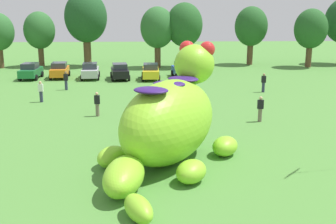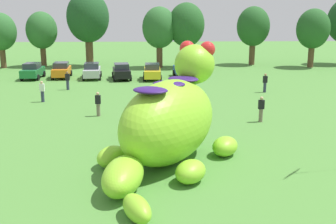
# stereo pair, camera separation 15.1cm
# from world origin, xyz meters

# --- Properties ---
(ground_plane) EXTENTS (160.00, 160.00, 0.00)m
(ground_plane) POSITION_xyz_m (0.00, 0.00, 0.00)
(ground_plane) COLOR #4C8438
(giant_inflatable_creature) EXTENTS (7.53, 11.04, 5.63)m
(giant_inflatable_creature) POSITION_xyz_m (1.00, 0.43, 2.06)
(giant_inflatable_creature) COLOR #8CD12D
(giant_inflatable_creature) RESTS_ON ground
(car_green) EXTENTS (1.95, 4.10, 1.72)m
(car_green) POSITION_xyz_m (-12.65, 26.13, 0.86)
(car_green) COLOR #1E7238
(car_green) RESTS_ON ground
(car_orange) EXTENTS (2.20, 4.23, 1.72)m
(car_orange) POSITION_xyz_m (-9.65, 26.57, 0.86)
(car_orange) COLOR orange
(car_orange) RESTS_ON ground
(car_silver) EXTENTS (2.19, 4.23, 1.72)m
(car_silver) POSITION_xyz_m (-6.23, 25.89, 0.86)
(car_silver) COLOR #B7BABF
(car_silver) RESTS_ON ground
(car_black) EXTENTS (2.34, 4.29, 1.72)m
(car_black) POSITION_xyz_m (-3.01, 25.33, 0.86)
(car_black) COLOR black
(car_black) RESTS_ON ground
(car_yellow) EXTENTS (1.96, 4.11, 1.72)m
(car_yellow) POSITION_xyz_m (0.28, 25.06, 0.86)
(car_yellow) COLOR yellow
(car_yellow) RESTS_ON ground
(car_blue) EXTENTS (2.31, 4.28, 1.72)m
(car_blue) POSITION_xyz_m (3.76, 26.28, 0.86)
(car_blue) COLOR #2347B7
(car_blue) RESTS_ON ground
(tree_mid_left) EXTENTS (3.99, 3.99, 7.08)m
(tree_mid_left) POSITION_xyz_m (-14.03, 36.47, 4.63)
(tree_mid_left) COLOR brown
(tree_mid_left) RESTS_ON ground
(tree_centre_left) EXTENTS (5.43, 5.43, 9.64)m
(tree_centre_left) POSITION_xyz_m (-7.91, 36.08, 6.31)
(tree_centre_left) COLOR brown
(tree_centre_left) RESTS_ON ground
(tree_centre) EXTENTS (4.34, 4.34, 7.70)m
(tree_centre) POSITION_xyz_m (1.26, 34.48, 5.03)
(tree_centre) COLOR brown
(tree_centre) RESTS_ON ground
(tree_centre_right) EXTENTS (4.62, 4.62, 8.20)m
(tree_centre_right) POSITION_xyz_m (4.69, 34.49, 5.36)
(tree_centre_right) COLOR brown
(tree_centre_right) RESTS_ON ground
(tree_mid_right) EXTENTS (4.37, 4.37, 7.75)m
(tree_mid_right) POSITION_xyz_m (13.88, 36.96, 5.07)
(tree_mid_right) COLOR brown
(tree_mid_right) RESTS_ON ground
(tree_right) EXTENTS (4.20, 4.20, 7.45)m
(tree_right) POSITION_xyz_m (20.87, 33.97, 4.87)
(tree_right) COLOR brown
(tree_right) RESTS_ON ground
(spectator_near_inflatable) EXTENTS (0.38, 0.26, 1.71)m
(spectator_near_inflatable) POSITION_xyz_m (7.41, 7.46, 0.85)
(spectator_near_inflatable) COLOR #726656
(spectator_near_inflatable) RESTS_ON ground
(spectator_mid_field) EXTENTS (0.38, 0.26, 1.71)m
(spectator_mid_field) POSITION_xyz_m (-3.56, 9.46, 0.85)
(spectator_mid_field) COLOR #726656
(spectator_mid_field) RESTS_ON ground
(spectator_by_cars) EXTENTS (0.38, 0.26, 1.71)m
(spectator_by_cars) POSITION_xyz_m (10.41, 17.50, 0.85)
(spectator_by_cars) COLOR #2D334C
(spectator_by_cars) RESTS_ON ground
(spectator_wandering) EXTENTS (0.38, 0.26, 1.71)m
(spectator_wandering) POSITION_xyz_m (-7.62, 19.46, 0.85)
(spectator_wandering) COLOR #2D334C
(spectator_wandering) RESTS_ON ground
(spectator_far_side) EXTENTS (0.38, 0.26, 1.71)m
(spectator_far_side) POSITION_xyz_m (-8.63, 14.26, 0.85)
(spectator_far_side) COLOR #2D334C
(spectator_far_side) RESTS_ON ground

